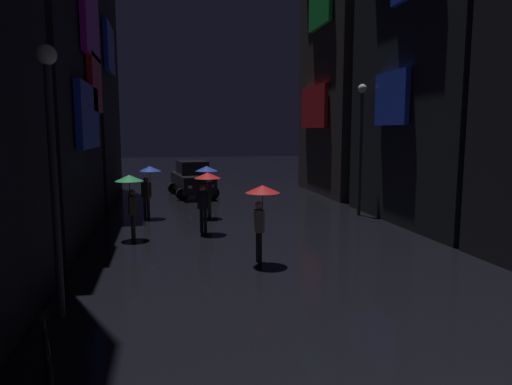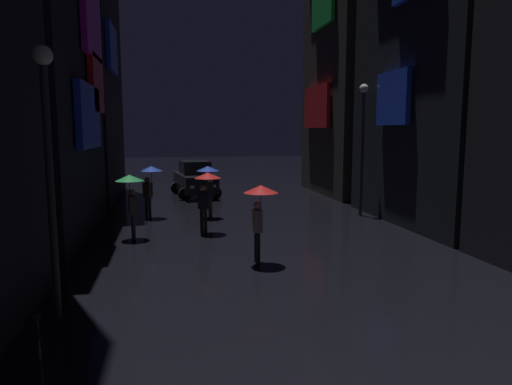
# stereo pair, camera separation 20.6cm
# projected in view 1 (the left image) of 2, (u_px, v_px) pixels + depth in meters

# --- Properties ---
(building_left_mid) EXTENTS (4.25, 7.97, 12.26)m
(building_left_mid) POSITION_uv_depth(u_px,v_px,m) (15.00, 47.00, 14.25)
(building_left_mid) COLOR black
(building_left_mid) RESTS_ON ground
(building_right_far) EXTENTS (4.25, 7.11, 17.82)m
(building_right_far) POSITION_uv_depth(u_px,v_px,m) (353.00, 33.00, 25.17)
(building_right_far) COLOR #2D2826
(building_right_far) RESTS_ON ground
(pedestrian_foreground_left_red) EXTENTS (0.90, 0.90, 2.12)m
(pedestrian_foreground_left_red) POSITION_uv_depth(u_px,v_px,m) (206.00, 186.00, 15.55)
(pedestrian_foreground_left_red) COLOR black
(pedestrian_foreground_left_red) RESTS_ON ground
(pedestrian_midstreet_centre_blue) EXTENTS (0.90, 0.90, 2.12)m
(pedestrian_midstreet_centre_blue) POSITION_uv_depth(u_px,v_px,m) (149.00, 177.00, 18.31)
(pedestrian_midstreet_centre_blue) COLOR #2D2D38
(pedestrian_midstreet_centre_blue) RESTS_ON ground
(pedestrian_far_right_green) EXTENTS (0.90, 0.90, 2.12)m
(pedestrian_far_right_green) POSITION_uv_depth(u_px,v_px,m) (130.00, 189.00, 14.61)
(pedestrian_far_right_green) COLOR #38332D
(pedestrian_far_right_green) RESTS_ON ground
(pedestrian_near_crossing_red) EXTENTS (0.90, 0.90, 2.12)m
(pedestrian_near_crossing_red) POSITION_uv_depth(u_px,v_px,m) (261.00, 202.00, 11.93)
(pedestrian_near_crossing_red) COLOR black
(pedestrian_near_crossing_red) RESTS_ON ground
(pedestrian_foreground_right_blue) EXTENTS (0.90, 0.90, 2.12)m
(pedestrian_foreground_right_blue) POSITION_uv_depth(u_px,v_px,m) (207.00, 177.00, 18.30)
(pedestrian_foreground_right_blue) COLOR #38332D
(pedestrian_foreground_right_blue) RESTS_ON ground
(bicycle_parked_at_storefront) EXTENTS (0.56, 1.77, 0.96)m
(bicycle_parked_at_storefront) POSITION_uv_depth(u_px,v_px,m) (48.00, 368.00, 6.05)
(bicycle_parked_at_storefront) COLOR black
(bicycle_parked_at_storefront) RESTS_ON ground
(car_distant) EXTENTS (2.63, 4.32, 1.92)m
(car_distant) POSITION_uv_depth(u_px,v_px,m) (192.00, 179.00, 24.64)
(car_distant) COLOR black
(car_distant) RESTS_ON ground
(streetlamp_left_near) EXTENTS (0.36, 0.36, 5.03)m
(streetlamp_left_near) POSITION_uv_depth(u_px,v_px,m) (52.00, 149.00, 8.25)
(streetlamp_left_near) COLOR #2D2D33
(streetlamp_left_near) RESTS_ON ground
(streetlamp_right_far) EXTENTS (0.36, 0.36, 5.41)m
(streetlamp_right_far) POSITION_uv_depth(u_px,v_px,m) (361.00, 134.00, 18.76)
(streetlamp_right_far) COLOR #2D2D33
(streetlamp_right_far) RESTS_ON ground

